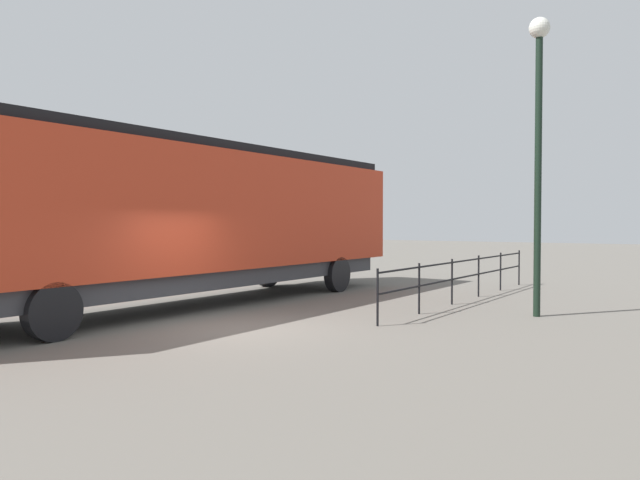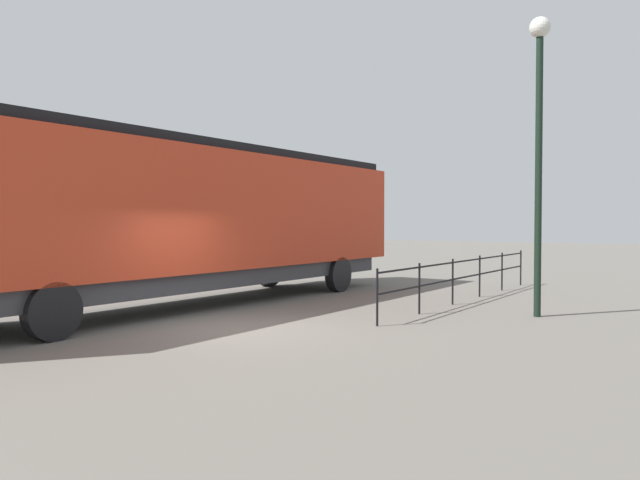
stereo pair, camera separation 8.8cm
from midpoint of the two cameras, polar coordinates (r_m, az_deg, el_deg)
The scene contains 4 objects.
ground_plane at distance 12.81m, azimuth -8.16°, elevation -8.20°, with size 120.00×120.00×0.00m, color #666059.
locomotive at distance 16.77m, azimuth -10.20°, elevation 2.20°, with size 3.14×15.25×4.23m.
lamp_post at distance 15.17m, azimuth 19.96°, elevation 10.66°, with size 0.48×0.48×6.90m.
platform_fence at distance 17.60m, azimuth 13.71°, elevation -2.95°, with size 0.05×10.35×1.22m.
Camera 2 is at (8.59, -9.26, 2.18)m, focal length 34.23 mm.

